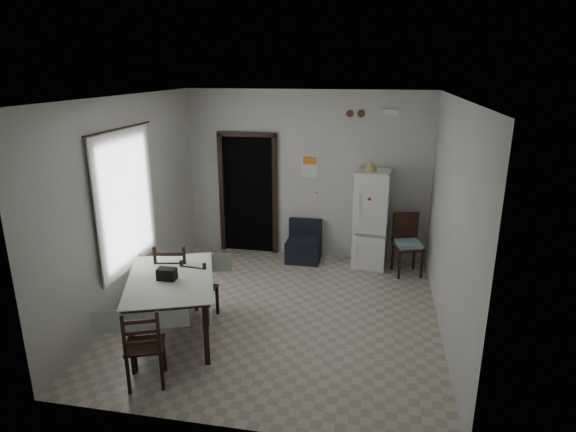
% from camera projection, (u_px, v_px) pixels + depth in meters
% --- Properties ---
extents(ground, '(4.50, 4.50, 0.00)m').
position_uv_depth(ground, '(281.00, 313.00, 6.62)').
color(ground, '#B8AC96').
rests_on(ground, ground).
extents(ceiling, '(4.20, 4.50, 0.02)m').
position_uv_depth(ceiling, '(280.00, 97.00, 5.77)').
color(ceiling, white).
rests_on(ceiling, ground).
extents(wall_back, '(4.20, 0.02, 2.90)m').
position_uv_depth(wall_back, '(307.00, 176.00, 8.30)').
color(wall_back, beige).
rests_on(wall_back, ground).
extents(wall_front, '(4.20, 0.02, 2.90)m').
position_uv_depth(wall_front, '(227.00, 287.00, 4.08)').
color(wall_front, beige).
rests_on(wall_front, ground).
extents(wall_left, '(0.02, 4.50, 2.90)m').
position_uv_depth(wall_left, '(130.00, 204.00, 6.57)').
color(wall_left, beige).
rests_on(wall_left, ground).
extents(wall_right, '(0.02, 4.50, 2.90)m').
position_uv_depth(wall_right, '(450.00, 222.00, 5.82)').
color(wall_right, beige).
rests_on(wall_right, ground).
extents(doorway, '(1.06, 0.52, 2.22)m').
position_uv_depth(doorway, '(252.00, 192.00, 8.80)').
color(doorway, black).
rests_on(doorway, ground).
extents(window_recess, '(0.10, 1.20, 1.60)m').
position_uv_depth(window_recess, '(119.00, 201.00, 6.36)').
color(window_recess, silver).
rests_on(window_recess, ground).
extents(curtain, '(0.02, 1.45, 1.85)m').
position_uv_depth(curtain, '(126.00, 201.00, 6.34)').
color(curtain, white).
rests_on(curtain, ground).
extents(curtain_rod, '(0.02, 1.60, 0.02)m').
position_uv_depth(curtain_rod, '(120.00, 129.00, 6.06)').
color(curtain_rod, black).
rests_on(curtain_rod, ground).
extents(calendar, '(0.28, 0.02, 0.40)m').
position_uv_depth(calendar, '(310.00, 166.00, 8.23)').
color(calendar, white).
rests_on(calendar, ground).
extents(calendar_image, '(0.24, 0.01, 0.14)m').
position_uv_depth(calendar_image, '(310.00, 160.00, 8.20)').
color(calendar_image, orange).
rests_on(calendar_image, ground).
extents(light_switch, '(0.08, 0.02, 0.12)m').
position_uv_depth(light_switch, '(315.00, 196.00, 8.37)').
color(light_switch, beige).
rests_on(light_switch, ground).
extents(vent_left, '(0.12, 0.03, 0.12)m').
position_uv_depth(vent_left, '(350.00, 113.00, 7.85)').
color(vent_left, brown).
rests_on(vent_left, ground).
extents(vent_right, '(0.12, 0.03, 0.12)m').
position_uv_depth(vent_right, '(361.00, 114.00, 7.82)').
color(vent_right, brown).
rests_on(vent_right, ground).
extents(emergency_light, '(0.25, 0.07, 0.09)m').
position_uv_depth(emergency_light, '(391.00, 112.00, 7.70)').
color(emergency_light, white).
rests_on(emergency_light, ground).
extents(fridge, '(0.60, 0.60, 1.65)m').
position_uv_depth(fridge, '(371.00, 219.00, 7.99)').
color(fridge, white).
rests_on(fridge, ground).
extents(tan_cone, '(0.25, 0.25, 0.19)m').
position_uv_depth(tan_cone, '(370.00, 165.00, 7.68)').
color(tan_cone, tan).
rests_on(tan_cone, fridge).
extents(navy_seat, '(0.58, 0.56, 0.70)m').
position_uv_depth(navy_seat, '(304.00, 242.00, 8.33)').
color(navy_seat, black).
rests_on(navy_seat, ground).
extents(corner_chair, '(0.53, 0.53, 0.99)m').
position_uv_depth(corner_chair, '(408.00, 245.00, 7.74)').
color(corner_chair, black).
rests_on(corner_chair, ground).
extents(dining_table, '(1.48, 1.79, 0.80)m').
position_uv_depth(dining_table, '(173.00, 308.00, 5.93)').
color(dining_table, beige).
rests_on(dining_table, ground).
extents(black_bag, '(0.22, 0.13, 0.14)m').
position_uv_depth(black_bag, '(167.00, 274.00, 5.75)').
color(black_bag, black).
rests_on(black_bag, dining_table).
extents(dining_chair_far_left, '(0.52, 0.52, 1.04)m').
position_uv_depth(dining_chair_far_left, '(175.00, 277.00, 6.50)').
color(dining_chair_far_left, black).
rests_on(dining_chair_far_left, ground).
extents(dining_chair_far_right, '(0.41, 0.41, 0.88)m').
position_uv_depth(dining_chair_far_right, '(200.00, 288.00, 6.36)').
color(dining_chair_far_right, black).
rests_on(dining_chair_far_right, ground).
extents(dining_chair_near_head, '(0.51, 0.51, 0.91)m').
position_uv_depth(dining_chair_near_head, '(145.00, 344.00, 5.04)').
color(dining_chair_near_head, black).
rests_on(dining_chair_near_head, ground).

